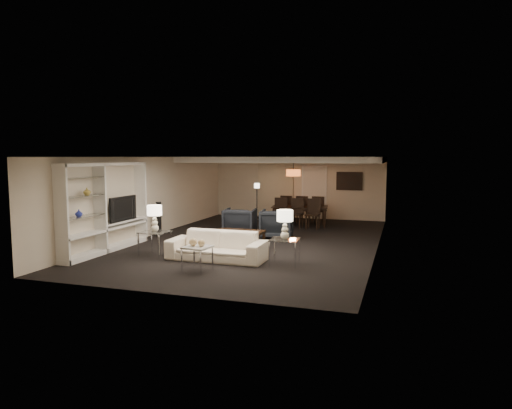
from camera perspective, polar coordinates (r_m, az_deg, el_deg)
The scene contains 35 objects.
floor at distance 13.62m, azimuth 0.00°, elevation -4.61°, with size 11.00×11.00×0.00m, color black.
ceiling at distance 13.39m, azimuth 0.00°, elevation 5.97°, with size 7.00×11.00×0.02m, color silver.
wall_back at distance 18.74m, azimuth 5.19°, elevation 2.13°, with size 7.00×0.02×2.50m, color beige.
wall_front at distance 8.42m, azimuth -11.62°, elevation -2.71°, with size 7.00×0.02×2.50m, color beige.
wall_left at distance 14.90m, azimuth -12.92°, elevation 1.01°, with size 0.02×11.00×2.50m, color beige.
wall_right at distance 12.81m, azimuth 15.06°, elevation 0.16°, with size 0.02×11.00×2.50m, color beige.
ceiling_soffit at distance 16.75m, azimuth 3.71°, elevation 5.62°, with size 7.00×4.00×0.20m, color silver.
curtains at distance 18.88m, azimuth 2.47°, elevation 2.03°, with size 1.50×0.12×2.40m, color beige.
door at distance 18.58m, azimuth 7.27°, elevation 1.45°, with size 0.90×0.05×2.10m, color silver.
painting at distance 18.33m, azimuth 11.60°, elevation 2.89°, with size 0.95×0.04×0.65m, color #142D38.
media_unit at distance 12.64m, azimuth -18.21°, elevation -0.35°, with size 0.38×3.40×2.35m, color white, non-canonical shape.
pendant_light at distance 16.69m, azimuth 4.70°, elevation 3.96°, with size 0.52×0.52×0.24m, color #D8591E.
sofa at distance 11.16m, azimuth -4.91°, elevation -5.17°, with size 2.39×0.93×0.70m, color beige.
coffee_table at distance 12.65m, azimuth -2.09°, elevation -4.35°, with size 1.31×0.76×0.47m, color black, non-canonical shape.
armchair_left at distance 14.39m, azimuth -2.02°, elevation -2.24°, with size 0.95×0.98×0.89m, color black.
armchair_right at distance 14.03m, azimuth 2.60°, elevation -2.46°, with size 0.95×0.98×0.89m, color black.
side_table_left at distance 11.92m, azimuth -12.49°, elevation -4.78°, with size 0.66×0.66×0.61m, color white, non-canonical shape.
side_table_right at distance 10.64m, azimuth 3.60°, elevation -5.95°, with size 0.66×0.66×0.61m, color silver, non-canonical shape.
table_lamp_left at distance 11.82m, azimuth -12.56°, elevation -1.71°, with size 0.37×0.37×0.68m, color #F2EBCC, non-canonical shape.
table_lamp_right at distance 10.52m, azimuth 3.63°, elevation -2.52°, with size 0.37×0.37×0.68m, color #F0E6CA, non-canonical shape.
marble_table at distance 10.20m, azimuth -7.33°, elevation -6.71°, with size 0.55×0.55×0.55m, color white, non-canonical shape.
gold_gourd_a at distance 10.17m, azimuth -7.87°, elevation -4.68°, with size 0.17×0.17×0.17m, color tan.
gold_gourd_b at distance 10.08m, azimuth -6.84°, elevation -4.81°, with size 0.15×0.15×0.15m, color tan.
television at distance 13.06m, azimuth -16.71°, elevation -0.49°, with size 0.15×1.18×0.68m, color black.
vase_blue at distance 11.80m, azimuth -21.27°, elevation -1.01°, with size 0.17×0.17×0.18m, color #24319E.
vase_amber at distance 12.01m, azimuth -20.38°, elevation 1.55°, with size 0.18×0.18×0.19m, color gold.
floor_speaker at distance 14.73m, azimuth -12.06°, elevation -1.79°, with size 0.12×0.12×1.09m, color black.
dining_table at distance 16.72m, azimuth 5.49°, elevation -1.44°, with size 2.00×1.11×0.70m, color black.
chair_nl at distance 16.21m, azimuth 2.93°, elevation -1.04°, with size 0.48×0.48×1.04m, color black, non-canonical shape.
chair_nm at distance 16.07m, azimuth 5.00°, elevation -1.12°, with size 0.48×0.48×1.04m, color black, non-canonical shape.
chair_nr at distance 15.94m, azimuth 7.10°, elevation -1.20°, with size 0.48×0.48×1.04m, color black, non-canonical shape.
chair_fl at distance 17.46m, azimuth 4.04°, elevation -0.54°, with size 0.48×0.48×1.04m, color black, non-canonical shape.
chair_fm at distance 17.33m, azimuth 5.96°, elevation -0.61°, with size 0.48×0.48×1.04m, color black, non-canonical shape.
chair_fr at distance 17.21m, azimuth 7.92°, elevation -0.68°, with size 0.48×0.48×1.04m, color black, non-canonical shape.
floor_lamp at distance 18.05m, azimuth 0.11°, elevation 0.36°, with size 0.21×0.21×1.46m, color black, non-canonical shape.
Camera 1 is at (4.13, -12.73, 2.51)m, focal length 32.00 mm.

